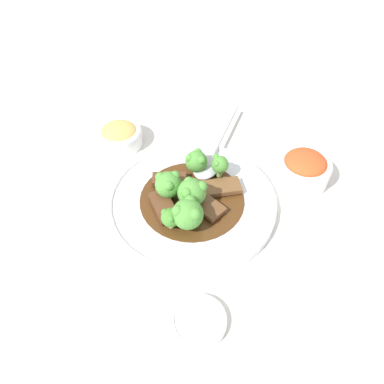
{
  "coord_description": "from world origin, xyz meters",
  "views": [
    {
      "loc": [
        0.3,
        -0.33,
        0.53
      ],
      "look_at": [
        0.0,
        0.0,
        0.03
      ],
      "focal_mm": 35.0,
      "sensor_mm": 36.0,
      "label": 1
    }
  ],
  "objects_px": {
    "beef_strip_1": "(220,187)",
    "broccoli_floret_0": "(196,161)",
    "broccoli_floret_2": "(168,184)",
    "broccoli_floret_3": "(188,214)",
    "side_bowl_appetizer": "(120,135)",
    "beef_strip_2": "(209,208)",
    "beef_strip_3": "(170,179)",
    "broccoli_floret_5": "(171,217)",
    "beef_strip_4": "(163,206)",
    "side_bowl_kimchi": "(304,168)",
    "broccoli_floret_1": "(219,164)",
    "main_plate": "(192,201)",
    "sauce_dish": "(199,321)",
    "broccoli_floret_4": "(192,192)",
    "serving_spoon": "(209,161)",
    "beef_strip_0": "(197,189)"
  },
  "relations": [
    {
      "from": "main_plate",
      "to": "broccoli_floret_2",
      "type": "bearing_deg",
      "value": -143.85
    },
    {
      "from": "sauce_dish",
      "to": "broccoli_floret_4",
      "type": "bearing_deg",
      "value": 135.76
    },
    {
      "from": "broccoli_floret_2",
      "to": "broccoli_floret_3",
      "type": "xyz_separation_m",
      "value": [
        0.07,
        -0.03,
        0.0
      ]
    },
    {
      "from": "beef_strip_2",
      "to": "broccoli_floret_2",
      "type": "distance_m",
      "value": 0.08
    },
    {
      "from": "broccoli_floret_5",
      "to": "beef_strip_2",
      "type": "bearing_deg",
      "value": 72.58
    },
    {
      "from": "broccoli_floret_1",
      "to": "broccoli_floret_3",
      "type": "relative_size",
      "value": 0.8
    },
    {
      "from": "broccoli_floret_3",
      "to": "sauce_dish",
      "type": "bearing_deg",
      "value": -41.14
    },
    {
      "from": "broccoli_floret_4",
      "to": "serving_spoon",
      "type": "xyz_separation_m",
      "value": [
        -0.05,
        0.1,
        -0.03
      ]
    },
    {
      "from": "broccoli_floret_2",
      "to": "broccoli_floret_4",
      "type": "relative_size",
      "value": 0.91
    },
    {
      "from": "broccoli_floret_3",
      "to": "broccoli_floret_5",
      "type": "height_order",
      "value": "broccoli_floret_3"
    },
    {
      "from": "beef_strip_3",
      "to": "broccoli_floret_2",
      "type": "xyz_separation_m",
      "value": [
        0.02,
        -0.03,
        0.02
      ]
    },
    {
      "from": "main_plate",
      "to": "broccoli_floret_3",
      "type": "height_order",
      "value": "broccoli_floret_3"
    },
    {
      "from": "broccoli_floret_2",
      "to": "broccoli_floret_5",
      "type": "bearing_deg",
      "value": -41.88
    },
    {
      "from": "serving_spoon",
      "to": "beef_strip_1",
      "type": "bearing_deg",
      "value": -32.43
    },
    {
      "from": "broccoli_floret_0",
      "to": "broccoli_floret_5",
      "type": "bearing_deg",
      "value": -65.17
    },
    {
      "from": "beef_strip_0",
      "to": "beef_strip_3",
      "type": "xyz_separation_m",
      "value": [
        -0.05,
        -0.02,
        0.0
      ]
    },
    {
      "from": "beef_strip_0",
      "to": "beef_strip_2",
      "type": "xyz_separation_m",
      "value": [
        0.04,
        -0.02,
        0.0
      ]
    },
    {
      "from": "beef_strip_2",
      "to": "beef_strip_3",
      "type": "xyz_separation_m",
      "value": [
        -0.1,
        0.0,
        0.0
      ]
    },
    {
      "from": "beef_strip_4",
      "to": "broccoli_floret_2",
      "type": "distance_m",
      "value": 0.04
    },
    {
      "from": "side_bowl_appetizer",
      "to": "broccoli_floret_1",
      "type": "bearing_deg",
      "value": 13.63
    },
    {
      "from": "serving_spoon",
      "to": "side_bowl_appetizer",
      "type": "height_order",
      "value": "side_bowl_appetizer"
    },
    {
      "from": "side_bowl_appetizer",
      "to": "main_plate",
      "type": "bearing_deg",
      "value": -5.41
    },
    {
      "from": "beef_strip_0",
      "to": "broccoli_floret_1",
      "type": "bearing_deg",
      "value": 88.76
    },
    {
      "from": "serving_spoon",
      "to": "broccoli_floret_1",
      "type": "bearing_deg",
      "value": -20.94
    },
    {
      "from": "beef_strip_3",
      "to": "sauce_dish",
      "type": "xyz_separation_m",
      "value": [
        0.22,
        -0.16,
        -0.02
      ]
    },
    {
      "from": "broccoli_floret_0",
      "to": "broccoli_floret_3",
      "type": "distance_m",
      "value": 0.13
    },
    {
      "from": "side_bowl_appetizer",
      "to": "beef_strip_2",
      "type": "bearing_deg",
      "value": -4.76
    },
    {
      "from": "beef_strip_3",
      "to": "serving_spoon",
      "type": "bearing_deg",
      "value": 76.03
    },
    {
      "from": "broccoli_floret_5",
      "to": "broccoli_floret_4",
      "type": "bearing_deg",
      "value": 96.74
    },
    {
      "from": "broccoli_floret_0",
      "to": "sauce_dish",
      "type": "xyz_separation_m",
      "value": [
        0.2,
        -0.21,
        -0.04
      ]
    },
    {
      "from": "beef_strip_4",
      "to": "beef_strip_0",
      "type": "bearing_deg",
      "value": 79.11
    },
    {
      "from": "beef_strip_2",
      "to": "beef_strip_4",
      "type": "height_order",
      "value": "beef_strip_4"
    },
    {
      "from": "beef_strip_0",
      "to": "broccoli_floret_4",
      "type": "height_order",
      "value": "broccoli_floret_4"
    },
    {
      "from": "broccoli_floret_1",
      "to": "side_bowl_kimchi",
      "type": "distance_m",
      "value": 0.16
    },
    {
      "from": "broccoli_floret_1",
      "to": "side_bowl_appetizer",
      "type": "height_order",
      "value": "broccoli_floret_1"
    },
    {
      "from": "broccoli_floret_0",
      "to": "broccoli_floret_4",
      "type": "distance_m",
      "value": 0.09
    },
    {
      "from": "broccoli_floret_5",
      "to": "side_bowl_kimchi",
      "type": "bearing_deg",
      "value": 70.09
    },
    {
      "from": "sauce_dish",
      "to": "main_plate",
      "type": "bearing_deg",
      "value": 135.44
    },
    {
      "from": "beef_strip_1",
      "to": "broccoli_floret_0",
      "type": "distance_m",
      "value": 0.07
    },
    {
      "from": "broccoli_floret_2",
      "to": "broccoli_floret_4",
      "type": "bearing_deg",
      "value": 15.1
    },
    {
      "from": "broccoli_floret_0",
      "to": "main_plate",
      "type": "bearing_deg",
      "value": -53.84
    },
    {
      "from": "broccoli_floret_3",
      "to": "side_bowl_appetizer",
      "type": "height_order",
      "value": "broccoli_floret_3"
    },
    {
      "from": "beef_strip_4",
      "to": "side_bowl_kimchi",
      "type": "height_order",
      "value": "side_bowl_kimchi"
    },
    {
      "from": "beef_strip_2",
      "to": "beef_strip_0",
      "type": "bearing_deg",
      "value": 156.35
    },
    {
      "from": "beef_strip_0",
      "to": "broccoli_floret_0",
      "type": "height_order",
      "value": "broccoli_floret_0"
    },
    {
      "from": "broccoli_floret_2",
      "to": "broccoli_floret_4",
      "type": "xyz_separation_m",
      "value": [
        0.05,
        0.01,
        0.0
      ]
    },
    {
      "from": "beef_strip_1",
      "to": "broccoli_floret_4",
      "type": "xyz_separation_m",
      "value": [
        -0.01,
        -0.06,
        0.03
      ]
    },
    {
      "from": "beef_strip_1",
      "to": "broccoli_floret_4",
      "type": "distance_m",
      "value": 0.07
    },
    {
      "from": "beef_strip_3",
      "to": "beef_strip_4",
      "type": "height_order",
      "value": "beef_strip_4"
    },
    {
      "from": "broccoli_floret_4",
      "to": "serving_spoon",
      "type": "distance_m",
      "value": 0.12
    }
  ]
}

